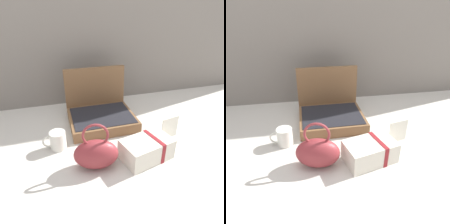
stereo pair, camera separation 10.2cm
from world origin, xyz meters
TOP-DOWN VIEW (x-y plane):
  - ground_plane at (0.00, 0.00)m, footprint 6.00×6.00m
  - open_suitcase at (-0.01, 0.23)m, footprint 0.38×0.34m
  - teal_pouch_handbag at (-0.12, -0.17)m, footprint 0.22×0.14m
  - cream_toiletry_bag at (0.12, -0.18)m, footprint 0.26×0.19m
  - coffee_mug at (-0.28, 0.02)m, footprint 0.12×0.08m
  - info_card_left at (0.31, -0.06)m, footprint 0.11×0.03m

SIDE VIEW (x-z plane):
  - ground_plane at x=0.00m, z-range 0.00..0.00m
  - coffee_mug at x=-0.28m, z-range 0.00..0.09m
  - cream_toiletry_bag at x=0.12m, z-range 0.00..0.10m
  - info_card_left at x=0.31m, z-range 0.00..0.12m
  - open_suitcase at x=-0.01m, z-range -0.09..0.22m
  - teal_pouch_handbag at x=-0.12m, z-range -0.04..0.19m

